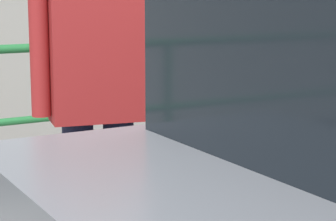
{
  "coord_description": "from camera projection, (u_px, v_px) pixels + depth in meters",
  "views": [
    {
      "loc": [
        -2.12,
        -2.36,
        1.64
      ],
      "look_at": [
        -0.53,
        0.37,
        1.06
      ],
      "focal_mm": 72.62,
      "sensor_mm": 36.0,
      "label": 1
    }
  ],
  "objects": [
    {
      "name": "backdrop_wall",
      "position": [
        17.0,
        25.0,
        6.77
      ],
      "size": [
        32.0,
        0.5,
        2.55
      ],
      "primitive_type": "cube",
      "color": "gray",
      "rests_on": "ground"
    },
    {
      "name": "pedestrian_at_meter",
      "position": [
        97.0,
        92.0,
        3.25
      ],
      "size": [
        0.7,
        0.52,
        1.74
      ],
      "rotation": [
        0.0,
        0.0,
        -0.21
      ],
      "color": "#1E233F",
      "rests_on": "sidewalk_curb"
    },
    {
      "name": "background_railing",
      "position": [
        115.0,
        83.0,
        4.93
      ],
      "size": [
        24.06,
        0.06,
        1.12
      ],
      "color": "#1E602D",
      "rests_on": "sidewalk_curb"
    },
    {
      "name": "parking_meter",
      "position": [
        193.0,
        92.0,
        3.35
      ],
      "size": [
        0.16,
        0.17,
        1.38
      ],
      "rotation": [
        0.0,
        0.0,
        3.19
      ],
      "color": "slate",
      "rests_on": "sidewalk_curb"
    }
  ]
}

